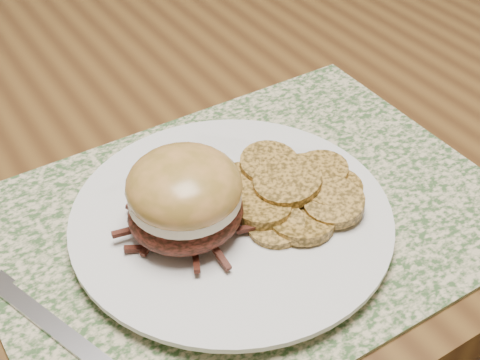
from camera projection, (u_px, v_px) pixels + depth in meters
name	position (u px, v px, depth m)	size (l,w,h in m)	color
dining_table	(52.00, 172.00, 0.77)	(1.50, 0.90, 0.75)	brown
placemat	(249.00, 218.00, 0.59)	(0.45, 0.33, 0.00)	#34522A
dinner_plate	(231.00, 220.00, 0.57)	(0.26, 0.26, 0.02)	silver
pork_sandwich	(185.00, 197.00, 0.53)	(0.11, 0.11, 0.07)	black
roasted_potatoes	(293.00, 191.00, 0.58)	(0.14, 0.15, 0.03)	#A2762F
fork	(33.00, 311.00, 0.51)	(0.07, 0.16, 0.00)	silver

